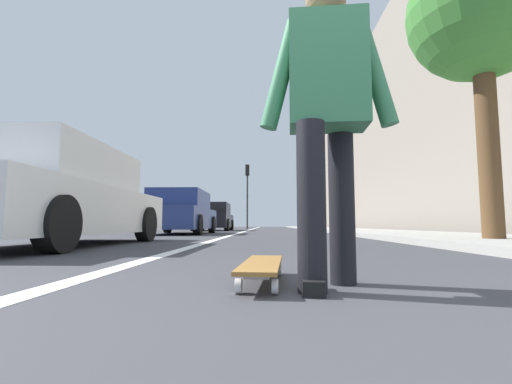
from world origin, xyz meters
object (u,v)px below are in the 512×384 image
at_px(parked_car_mid, 181,213).
at_px(parked_car_far, 214,218).
at_px(parked_car_near, 57,198).
at_px(skateboard, 262,266).
at_px(skater_person, 327,106).
at_px(street_tree_near, 480,14).
at_px(traffic_light, 247,185).

relative_size(parked_car_mid, parked_car_far, 1.03).
height_order(parked_car_near, parked_car_mid, parked_car_near).
distance_m(skateboard, parked_car_far, 17.21).
distance_m(skater_person, parked_car_mid, 10.86).
bearing_deg(street_tree_near, skater_person, 140.03).
relative_size(traffic_light, street_tree_near, 0.95).
distance_m(skater_person, parked_car_near, 4.89).
distance_m(parked_car_far, traffic_light, 7.19).
height_order(skater_person, parked_car_far, skater_person).
distance_m(parked_car_near, street_tree_near, 7.34).
distance_m(skateboard, parked_car_mid, 10.64).
relative_size(skater_person, parked_car_far, 0.37).
distance_m(skater_person, street_tree_near, 5.67).
xyz_separation_m(skateboard, traffic_light, (23.54, 1.47, 3.12)).
height_order(parked_car_near, street_tree_near, street_tree_near).
relative_size(parked_car_near, traffic_light, 0.97).
xyz_separation_m(skateboard, street_tree_near, (3.63, -3.51, 3.66)).
bearing_deg(skater_person, skateboard, 66.70).
relative_size(skateboard, traffic_light, 0.18).
distance_m(parked_car_near, parked_car_far, 13.70).
bearing_deg(parked_car_mid, parked_car_far, -0.76).
xyz_separation_m(parked_car_far, traffic_light, (6.59, -1.43, 2.51)).
xyz_separation_m(skater_person, parked_car_far, (17.10, 3.24, -0.24)).
bearing_deg(skateboard, parked_car_far, 9.70).
bearing_deg(parked_car_near, parked_car_far, -1.10).
relative_size(skateboard, parked_car_far, 0.19).
xyz_separation_m(skateboard, skater_person, (-0.15, -0.35, 0.84)).
distance_m(parked_car_mid, parked_car_far, 6.76).
relative_size(skateboard, parked_car_near, 0.19).
bearing_deg(traffic_light, skater_person, -175.62).
xyz_separation_m(parked_car_near, street_tree_near, (0.37, -6.67, 3.04)).
distance_m(skater_person, traffic_light, 23.86).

